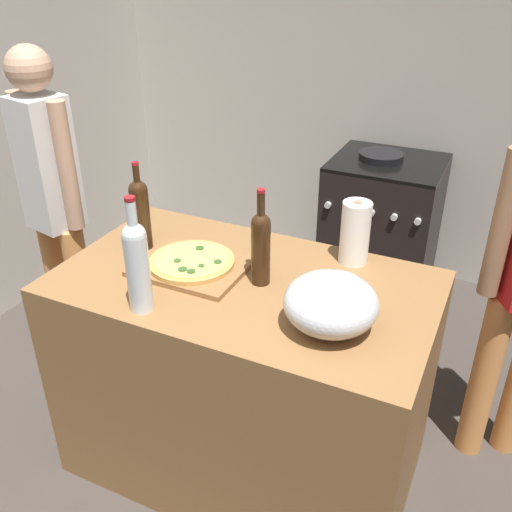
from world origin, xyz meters
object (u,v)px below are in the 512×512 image
(wine_bottle_green, at_px, (137,263))
(wine_bottle_dark, at_px, (140,211))
(mixing_bowl, at_px, (331,304))
(pizza, at_px, (192,261))
(paper_towel_roll, at_px, (355,233))
(wine_bottle_clear, at_px, (261,245))
(person_in_stripes, at_px, (54,201))
(stove, at_px, (381,228))

(wine_bottle_green, bearing_deg, wine_bottle_dark, 124.49)
(mixing_bowl, height_order, wine_bottle_dark, wine_bottle_dark)
(pizza, distance_m, paper_towel_roll, 0.62)
(wine_bottle_clear, bearing_deg, wine_bottle_dark, 175.31)
(paper_towel_roll, height_order, person_in_stripes, person_in_stripes)
(pizza, height_order, wine_bottle_clear, wine_bottle_clear)
(wine_bottle_green, distance_m, wine_bottle_clear, 0.43)
(wine_bottle_dark, bearing_deg, stove, 68.35)
(wine_bottle_dark, bearing_deg, wine_bottle_clear, -4.69)
(wine_bottle_green, xyz_separation_m, wine_bottle_dark, (-0.25, 0.37, -0.02))
(wine_bottle_green, bearing_deg, paper_towel_roll, 48.60)
(wine_bottle_clear, bearing_deg, pizza, -175.30)
(wine_bottle_clear, bearing_deg, mixing_bowl, -26.60)
(wine_bottle_green, relative_size, wine_bottle_dark, 1.13)
(pizza, xyz_separation_m, paper_towel_roll, (0.53, 0.31, 0.09))
(paper_towel_roll, height_order, wine_bottle_green, wine_bottle_green)
(pizza, distance_m, wine_bottle_dark, 0.30)
(mixing_bowl, bearing_deg, wine_bottle_green, -164.51)
(wine_bottle_clear, height_order, stove, wine_bottle_clear)
(paper_towel_roll, xyz_separation_m, person_in_stripes, (-1.41, -0.08, -0.10))
(pizza, relative_size, paper_towel_roll, 1.29)
(mixing_bowl, height_order, person_in_stripes, person_in_stripes)
(wine_bottle_green, distance_m, stove, 2.05)
(paper_towel_roll, height_order, wine_bottle_clear, wine_bottle_clear)
(pizza, bearing_deg, wine_bottle_clear, 4.70)
(pizza, height_order, stove, pizza)
(stove, height_order, person_in_stripes, person_in_stripes)
(person_in_stripes, bearing_deg, wine_bottle_green, -31.44)
(pizza, xyz_separation_m, stove, (0.35, 1.61, -0.50))
(pizza, distance_m, wine_bottle_green, 0.33)
(wine_bottle_dark, height_order, person_in_stripes, person_in_stripes)
(mixing_bowl, bearing_deg, wine_bottle_dark, 166.71)
(paper_towel_roll, xyz_separation_m, wine_bottle_dark, (-0.79, -0.24, 0.03))
(pizza, xyz_separation_m, wine_bottle_dark, (-0.26, 0.07, 0.13))
(wine_bottle_dark, distance_m, person_in_stripes, 0.66)
(stove, relative_size, person_in_stripes, 0.56)
(wine_bottle_green, xyz_separation_m, stove, (0.36, 1.91, -0.65))
(paper_towel_roll, distance_m, stove, 1.44)
(pizza, distance_m, mixing_bowl, 0.60)
(stove, bearing_deg, paper_towel_roll, -82.36)
(wine_bottle_green, distance_m, person_in_stripes, 1.04)
(wine_bottle_clear, relative_size, person_in_stripes, 0.22)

